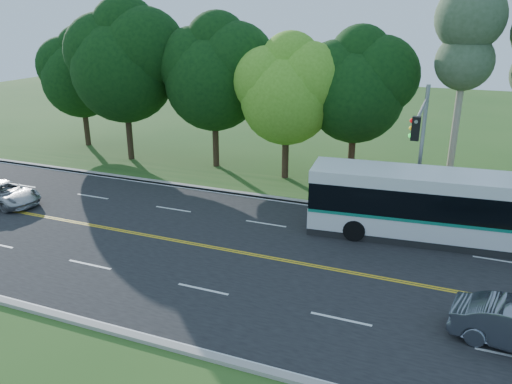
% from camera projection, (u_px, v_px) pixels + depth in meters
% --- Properties ---
extents(ground, '(120.00, 120.00, 0.00)m').
position_uv_depth(ground, '(249.00, 254.00, 22.52)').
color(ground, '#29531B').
rests_on(ground, ground).
extents(road, '(60.00, 14.00, 0.02)m').
position_uv_depth(road, '(249.00, 254.00, 22.51)').
color(road, black).
rests_on(road, ground).
extents(curb_north, '(60.00, 0.30, 0.15)m').
position_uv_depth(curb_north, '(296.00, 201.00, 28.74)').
color(curb_north, '#A49D94').
rests_on(curb_north, ground).
extents(curb_south, '(60.00, 0.30, 0.15)m').
position_uv_depth(curb_south, '(165.00, 345.00, 16.24)').
color(curb_south, '#A49D94').
rests_on(curb_south, ground).
extents(grass_verge, '(60.00, 4.00, 0.10)m').
position_uv_depth(grass_verge, '(305.00, 191.00, 30.37)').
color(grass_verge, '#29531B').
rests_on(grass_verge, ground).
extents(lane_markings, '(57.60, 13.82, 0.00)m').
position_uv_depth(lane_markings, '(247.00, 253.00, 22.54)').
color(lane_markings, gold).
rests_on(lane_markings, road).
extents(tree_row, '(44.70, 9.10, 13.84)m').
position_uv_depth(tree_row, '(247.00, 71.00, 32.65)').
color(tree_row, black).
rests_on(tree_row, ground).
extents(bougainvillea_hedge, '(9.50, 2.25, 1.50)m').
position_uv_depth(bougainvillea_hedge, '(429.00, 201.00, 26.89)').
color(bougainvillea_hedge, '#A10D4A').
rests_on(bougainvillea_hedge, ground).
extents(traffic_signal, '(0.42, 6.10, 7.00)m').
position_uv_depth(traffic_signal, '(420.00, 140.00, 23.40)').
color(traffic_signal, gray).
rests_on(traffic_signal, ground).
extents(transit_bus, '(12.78, 3.86, 3.29)m').
position_uv_depth(transit_bus, '(445.00, 208.00, 23.36)').
color(transit_bus, white).
rests_on(transit_bus, road).
extents(suv, '(4.76, 2.63, 1.26)m').
position_uv_depth(suv, '(4.00, 193.00, 28.26)').
color(suv, '#B4B5B9').
rests_on(suv, road).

